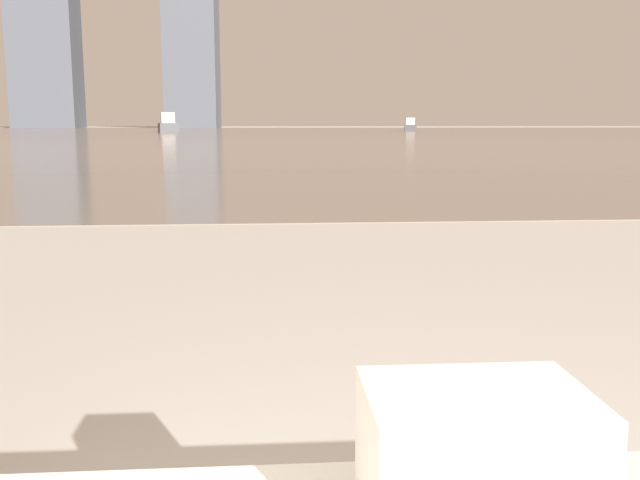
{
  "coord_description": "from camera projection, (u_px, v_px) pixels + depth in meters",
  "views": [
    {
      "loc": [
        -0.24,
        0.22,
        0.97
      ],
      "look_at": [
        -0.07,
        2.4,
        0.61
      ],
      "focal_mm": 40.0,
      "sensor_mm": 36.0,
      "label": 1
    }
  ],
  "objects": [
    {
      "name": "towel_stack",
      "position": [
        475.0,
        465.0,
        0.74
      ],
      "size": [
        0.23,
        0.17,
        0.16
      ],
      "color": "silver",
      "rests_on": "bathtub"
    },
    {
      "name": "skyline_tower_2",
      "position": [
        191.0,
        14.0,
        112.27
      ],
      "size": [
        7.92,
        13.15,
        35.41
      ],
      "color": "#4C515B",
      "rests_on": "ground_plane"
    },
    {
      "name": "harbor_boat_0",
      "position": [
        410.0,
        126.0,
        77.39
      ],
      "size": [
        1.92,
        3.88,
        1.39
      ],
      "color": "#4C4C51",
      "rests_on": "harbor_water"
    },
    {
      "name": "harbor_water",
      "position": [
        269.0,
        133.0,
        60.95
      ],
      "size": [
        180.0,
        110.0,
        0.01
      ],
      "color": "gray",
      "rests_on": "ground_plane"
    },
    {
      "name": "harbor_boat_1",
      "position": [
        168.0,
        125.0,
        66.68
      ],
      "size": [
        2.55,
        5.07,
        1.82
      ],
      "color": "#4C4C51",
      "rests_on": "harbor_water"
    }
  ]
}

